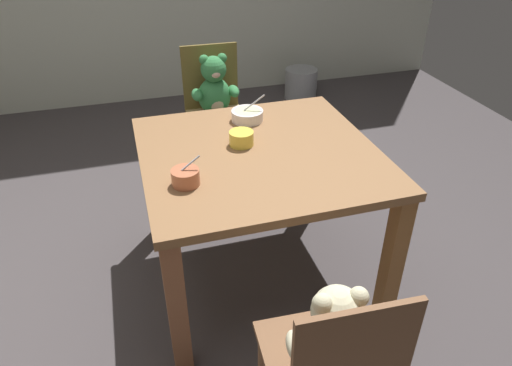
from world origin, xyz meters
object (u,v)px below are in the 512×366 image
Objects in this scene: dining_table at (259,173)px; teddy_chair_far_center at (216,103)px; porridge_bowl_white_far_center at (247,115)px; teddy_chair_near_front at (331,352)px; metal_pail at (301,83)px; porridge_bowl_yellow_center at (241,138)px; porridge_bowl_terracotta_near_left at (185,177)px.

dining_table is 0.94m from teddy_chair_far_center.
dining_table is at bearing -96.29° from porridge_bowl_white_far_center.
teddy_chair_near_front is at bearing -0.86° from teddy_chair_far_center.
metal_pail is (1.12, 3.10, -0.40)m from teddy_chair_near_front.
dining_table is at bearing 0.97° from teddy_chair_far_center.
porridge_bowl_yellow_center is at bearing -118.41° from metal_pail.
porridge_bowl_white_far_center is (0.03, -0.61, 0.18)m from teddy_chair_far_center.
porridge_bowl_white_far_center is at bearing 52.04° from porridge_bowl_terracotta_near_left.
metal_pail is at bearing -16.68° from teddy_chair_near_front.
metal_pail is at bearing 58.71° from porridge_bowl_terracotta_near_left.
porridge_bowl_yellow_center is 0.37× the size of metal_pail.
porridge_bowl_white_far_center reaches higher than porridge_bowl_yellow_center.
porridge_bowl_terracotta_near_left is (-0.35, -0.18, 0.15)m from dining_table.
metal_pail is (1.06, 2.15, -0.46)m from dining_table.
porridge_bowl_white_far_center is at bearing -119.27° from metal_pail.
porridge_bowl_yellow_center is 0.66× the size of porridge_bowl_white_far_center.
metal_pail is at bearing 60.73° from porridge_bowl_white_far_center.
metal_pail is at bearing 61.59° from porridge_bowl_yellow_center.
porridge_bowl_yellow_center is at bearing 127.14° from dining_table.
porridge_bowl_yellow_center is at bearing -3.04° from teddy_chair_far_center.
dining_table is 9.37× the size of porridge_bowl_yellow_center.
porridge_bowl_white_far_center is (0.04, 0.32, 0.14)m from dining_table.
porridge_bowl_yellow_center reaches higher than metal_pail.
dining_table is 1.17× the size of teddy_chair_far_center.
teddy_chair_near_front is 1.29m from porridge_bowl_white_far_center.
teddy_chair_near_front reaches higher than porridge_bowl_terracotta_near_left.
teddy_chair_far_center is 7.38× the size of porridge_bowl_terracotta_near_left.
teddy_chair_near_front reaches higher than metal_pail.
teddy_chair_near_front is 0.97× the size of teddy_chair_far_center.
dining_table is 0.35m from porridge_bowl_white_far_center.
teddy_chair_far_center reaches higher than metal_pail.
porridge_bowl_terracotta_near_left is 0.71× the size of porridge_bowl_white_far_center.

